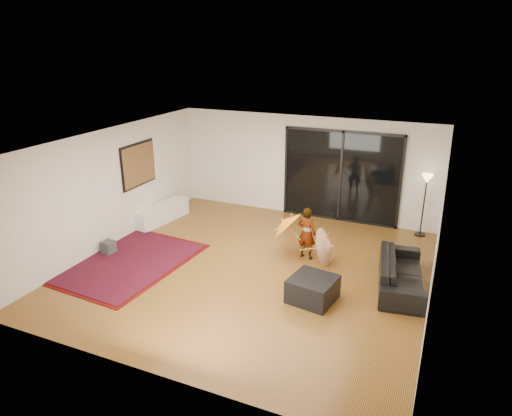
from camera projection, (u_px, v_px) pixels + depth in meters
The scene contains 17 objects.
floor at pixel (252, 269), 9.59m from camera, with size 7.00×7.00×0.00m, color #9A652A.
ceiling at pixel (251, 142), 8.65m from camera, with size 7.00×7.00×0.00m, color white.
wall_back at pixel (304, 167), 12.14m from camera, with size 7.00×7.00×0.00m, color silver.
wall_front at pixel (146, 292), 6.10m from camera, with size 7.00×7.00×0.00m, color silver.
wall_left at pixel (112, 188), 10.42m from camera, with size 7.00×7.00×0.00m, color silver.
wall_right at pixel (438, 237), 7.82m from camera, with size 7.00×7.00×0.00m, color silver.
sliding_door at pixel (341, 177), 11.79m from camera, with size 3.06×0.07×2.40m.
painting at pixel (139, 165), 11.16m from camera, with size 0.04×1.28×1.08m.
media_console at pixel (162, 213), 12.01m from camera, with size 0.42×1.68×0.47m, color white.
speaker at pixel (108, 247), 10.22m from camera, with size 0.26×0.26×0.29m, color #424244.
persian_rug at pixel (129, 262), 9.84m from camera, with size 2.40×3.22×0.02m.
sofa at pixel (401, 273), 8.80m from camera, with size 2.06×0.81×0.60m, color black.
ottoman at pixel (313, 289), 8.37m from camera, with size 0.78×0.78×0.45m, color black.
floor_lamp at pixel (426, 188), 10.81m from camera, with size 0.27×0.27×1.55m.
child at pixel (307, 233), 9.88m from camera, with size 0.43×0.28×1.17m, color #999999.
parasol_orange at pixel (282, 224), 9.99m from camera, with size 0.66×0.78×0.86m.
parasol_white at pixel (332, 244), 9.56m from camera, with size 0.53×0.83×0.89m.
Camera 1 is at (3.46, -7.82, 4.53)m, focal length 32.00 mm.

